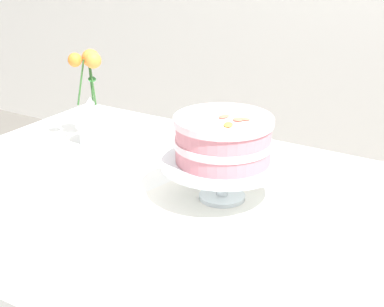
{
  "coord_description": "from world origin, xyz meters",
  "views": [
    {
      "loc": [
        0.73,
        -1.09,
        1.38
      ],
      "look_at": [
        0.04,
        0.02,
        0.86
      ],
      "focal_mm": 57.22,
      "sensor_mm": 36.0,
      "label": 1
    }
  ],
  "objects_px": {
    "flower_vase": "(90,104)",
    "dining_table": "(169,238)",
    "layer_cake": "(223,139)",
    "cake_stand": "(223,167)"
  },
  "relations": [
    {
      "from": "cake_stand",
      "to": "flower_vase",
      "type": "height_order",
      "value": "flower_vase"
    },
    {
      "from": "dining_table",
      "to": "layer_cake",
      "type": "relative_size",
      "value": 6.08
    },
    {
      "from": "dining_table",
      "to": "flower_vase",
      "type": "height_order",
      "value": "flower_vase"
    },
    {
      "from": "flower_vase",
      "to": "dining_table",
      "type": "bearing_deg",
      "value": -27.67
    },
    {
      "from": "cake_stand",
      "to": "layer_cake",
      "type": "bearing_deg",
      "value": -26.12
    },
    {
      "from": "dining_table",
      "to": "layer_cake",
      "type": "distance_m",
      "value": 0.28
    },
    {
      "from": "dining_table",
      "to": "cake_stand",
      "type": "xyz_separation_m",
      "value": [
        0.1,
        0.09,
        0.17
      ]
    },
    {
      "from": "dining_table",
      "to": "layer_cake",
      "type": "xyz_separation_m",
      "value": [
        0.1,
        0.09,
        0.25
      ]
    },
    {
      "from": "cake_stand",
      "to": "layer_cake",
      "type": "height_order",
      "value": "layer_cake"
    },
    {
      "from": "layer_cake",
      "to": "flower_vase",
      "type": "distance_m",
      "value": 0.53
    }
  ]
}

